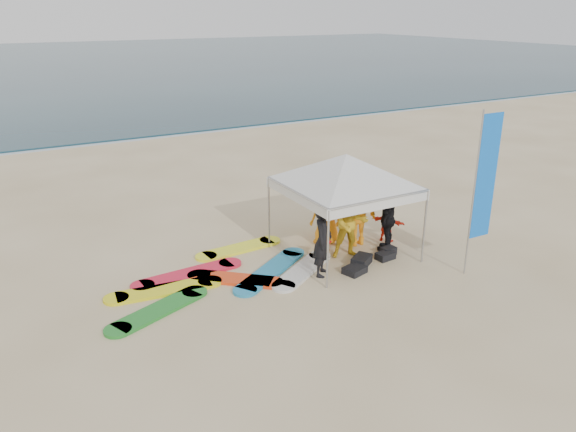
% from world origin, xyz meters
% --- Properties ---
extents(ground, '(120.00, 120.00, 0.00)m').
position_xyz_m(ground, '(0.00, 0.00, 0.00)').
color(ground, beige).
rests_on(ground, ground).
extents(ocean, '(160.00, 84.00, 0.08)m').
position_xyz_m(ocean, '(0.00, 60.00, 0.04)').
color(ocean, '#0C2633').
rests_on(ocean, ground).
extents(shoreline_foam, '(160.00, 1.20, 0.01)m').
position_xyz_m(shoreline_foam, '(0.00, 18.20, 0.00)').
color(shoreline_foam, silver).
rests_on(shoreline_foam, ground).
extents(person_black_a, '(0.73, 0.73, 1.70)m').
position_xyz_m(person_black_a, '(0.06, 1.63, 0.85)').
color(person_black_a, black).
rests_on(person_black_a, ground).
extents(person_yellow, '(1.04, 0.93, 1.78)m').
position_xyz_m(person_yellow, '(1.19, 2.13, 0.89)').
color(person_yellow, gold).
rests_on(person_yellow, ground).
extents(person_orange_a, '(1.22, 0.70, 1.88)m').
position_xyz_m(person_orange_a, '(1.80, 2.70, 0.94)').
color(person_orange_a, orange).
rests_on(person_orange_a, ground).
extents(person_black_b, '(1.03, 0.92, 1.68)m').
position_xyz_m(person_black_b, '(2.28, 2.05, 0.84)').
color(person_black_b, black).
rests_on(person_black_b, ground).
extents(person_orange_b, '(0.97, 0.71, 1.82)m').
position_xyz_m(person_orange_b, '(1.14, 3.14, 0.91)').
color(person_orange_b, orange).
rests_on(person_orange_b, ground).
extents(person_seated, '(0.68, 0.94, 0.99)m').
position_xyz_m(person_seated, '(2.63, 2.49, 0.49)').
color(person_seated, red).
rests_on(person_seated, ground).
extents(canopy_tent, '(3.89, 3.89, 2.94)m').
position_xyz_m(canopy_tent, '(1.18, 2.39, 2.56)').
color(canopy_tent, '#A5A5A8').
rests_on(canopy_tent, ground).
extents(feather_flag, '(0.64, 0.04, 3.83)m').
position_xyz_m(feather_flag, '(3.28, 0.05, 2.25)').
color(feather_flag, '#A5A5A8').
rests_on(feather_flag, ground).
extents(marker_pennant, '(0.28, 0.28, 0.64)m').
position_xyz_m(marker_pennant, '(0.56, 2.18, 0.49)').
color(marker_pennant, '#A5A5A8').
rests_on(marker_pennant, ground).
extents(gear_pile, '(1.84, 0.86, 0.22)m').
position_xyz_m(gear_pile, '(1.36, 1.54, 0.10)').
color(gear_pile, black).
rests_on(gear_pile, ground).
extents(surfboard_spread, '(5.44, 2.99, 0.07)m').
position_xyz_m(surfboard_spread, '(-2.00, 2.57, 0.04)').
color(surfboard_spread, yellow).
rests_on(surfboard_spread, ground).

